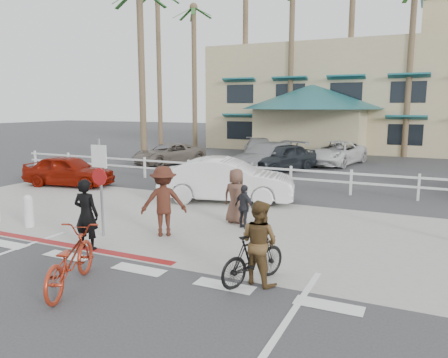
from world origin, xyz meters
The scene contains 31 objects.
ground centered at (0.00, 0.00, 0.00)m, with size 140.00×140.00×0.00m, color #333335.
bike_path centered at (0.00, -2.00, 0.00)m, with size 12.00×16.00×0.01m, color #333335.
sidewalk_plaza centered at (0.00, 4.50, 0.01)m, with size 22.00×7.00×0.01m, color gray.
cross_street centered at (0.00, 8.50, 0.00)m, with size 40.00×5.00×0.01m, color #333335.
parking_lot centered at (0.00, 18.00, 0.00)m, with size 50.00×16.00×0.01m, color #333335.
curb_red centered at (-3.00, 1.20, 0.01)m, with size 7.00×0.25×0.02m, color maroon.
rail_fence centered at (0.50, 10.50, 0.50)m, with size 29.40×0.16×1.00m, color silver, non-canonical shape.
building centered at (2.00, 31.00, 5.65)m, with size 28.00×16.00×11.30m, color #C6B687, non-canonical shape.
sign_post centered at (-2.30, 2.20, 1.45)m, with size 0.50×0.10×2.90m, color gray, non-canonical shape.
bollard_0 centered at (-4.80, 2.00, 0.47)m, with size 0.26×0.26×0.95m, color silver, non-canonical shape.
palm_0 centered at (-16.00, 26.00, 7.50)m, with size 4.00×4.00×15.00m, color #1F5120, non-canonical shape.
palm_1 centered at (-12.00, 25.00, 6.50)m, with size 4.00×4.00×13.00m, color #1F5120, non-canonical shape.
palm_2 centered at (-8.00, 26.00, 8.00)m, with size 4.00×4.00×16.00m, color #1F5120, non-canonical shape.
palm_3 centered at (-4.00, 25.00, 7.00)m, with size 4.00×4.00×14.00m, color #1F5120, non-canonical shape.
palm_4 centered at (0.00, 26.00, 7.50)m, with size 4.00×4.00×15.00m, color #1F5120, non-canonical shape.
palm_5 centered at (4.00, 25.00, 6.50)m, with size 4.00×4.00×13.00m, color #1F5120, non-canonical shape.
palm_10 centered at (-10.00, 15.00, 6.00)m, with size 4.00×4.00×12.00m, color #1F5120, non-canonical shape.
bike_red centered at (-0.62, -0.71, 0.56)m, with size 0.75×2.14×1.12m, color maroon.
rider_red centered at (-1.93, 1.20, 0.87)m, with size 0.63×0.41×1.73m, color black.
bike_black centered at (2.43, 1.01, 0.50)m, with size 0.47×1.67×1.00m, color black.
rider_black centered at (2.54, 1.04, 0.83)m, with size 0.81×0.63×1.66m, color #533B1E.
pedestrian_a centered at (-0.87, 2.95, 0.94)m, with size 1.21×0.70×1.88m, color #401C12.
pedestrian_child centered at (0.82, 4.48, 0.63)m, with size 0.74×0.31×1.26m, color #232429.
pedestrian_b centered at (0.38, 4.91, 0.82)m, with size 0.80×0.52×1.63m, color brown.
car_white_sedan centered at (-1.07, 7.42, 0.79)m, with size 1.67×4.79×1.58m, color white.
car_red_compact centered at (-8.56, 7.41, 0.67)m, with size 1.58×3.92×1.33m, color #760F04.
lot_car_0 centered at (-8.45, 15.25, 0.61)m, with size 2.04×4.42×1.23m, color #655B50.
lot_car_1 centered at (-2.32, 15.30, 0.74)m, with size 2.09×5.13×1.49m, color gray.
lot_car_2 centered at (-1.53, 15.23, 0.74)m, with size 1.75×4.34×1.48m, color black.
lot_car_4 centered at (-4.33, 19.54, 0.68)m, with size 1.90×4.67×1.35m, color gray.
lot_car_5 centered at (0.57, 19.22, 0.68)m, with size 2.26×4.91×1.36m, color silver.
Camera 1 is at (5.35, -6.61, 3.45)m, focal length 35.00 mm.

